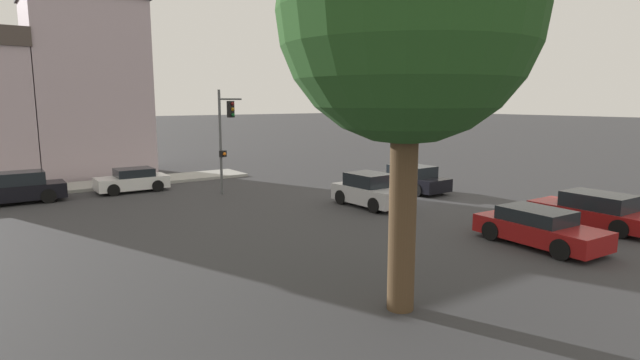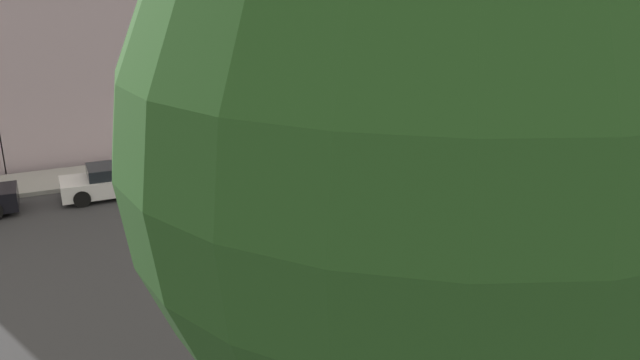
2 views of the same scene
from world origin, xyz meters
TOP-DOWN VIEW (x-y plane):
  - ground_plane at (0.00, 0.00)m, footprint 300.00×300.00m
  - rowhouse_backdrop at (17.84, 13.59)m, footprint 6.47×12.58m
  - street_tree at (-10.52, 9.85)m, footprint 6.00×6.00m
  - traffic_signal at (6.30, 6.69)m, footprint 0.78×1.63m
  - crossing_car_1 at (-0.82, 2.43)m, footprint 3.95×2.04m
  - crossing_car_3 at (1.00, -2.15)m, footprint 4.70×2.07m
  - parked_car_0 at (10.02, 10.82)m, footprint 1.97×3.86m

SIDE VIEW (x-z plane):
  - ground_plane at x=0.00m, z-range 0.00..0.00m
  - parked_car_0 at x=10.02m, z-range -0.02..1.29m
  - crossing_car_3 at x=1.00m, z-range -0.04..1.45m
  - crossing_car_1 at x=-0.82m, z-range -0.05..1.56m
  - traffic_signal at x=6.30m, z-range 0.77..6.46m
  - rowhouse_backdrop at x=17.84m, z-range -0.56..12.00m
  - street_tree at x=-10.52m, z-range 2.00..12.08m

